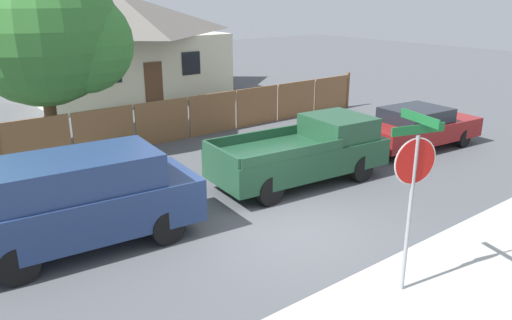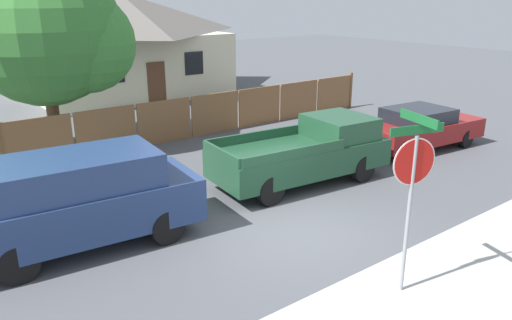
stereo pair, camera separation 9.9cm
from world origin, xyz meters
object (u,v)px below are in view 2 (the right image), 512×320
object	(u,v)px
oak_tree	(51,31)
red_suv	(82,198)
house	(122,42)
stop_sign	(413,174)
parked_sedan	(420,127)
orange_pickup	(307,152)

from	to	relation	value
oak_tree	red_suv	bearing A→B (deg)	-104.13
red_suv	oak_tree	bearing A→B (deg)	81.23
house	oak_tree	world-z (taller)	oak_tree
red_suv	stop_sign	world-z (taller)	stop_sign
house	oak_tree	size ratio (longest dim) A/B	1.53
house	parked_sedan	distance (m)	15.99
parked_sedan	house	bearing A→B (deg)	109.37
red_suv	parked_sedan	xyz separation A→B (m)	(11.35, 0.00, -0.33)
red_suv	parked_sedan	world-z (taller)	red_suv
parked_sedan	stop_sign	world-z (taller)	stop_sign
oak_tree	parked_sedan	world-z (taller)	oak_tree
house	stop_sign	world-z (taller)	house
house	parked_sedan	xyz separation A→B (m)	(3.84, -15.40, -1.93)
orange_pickup	parked_sedan	world-z (taller)	orange_pickup
orange_pickup	stop_sign	xyz separation A→B (m)	(-2.34, -5.01, 1.33)
orange_pickup	parked_sedan	bearing A→B (deg)	5.64
oak_tree	stop_sign	world-z (taller)	oak_tree
oak_tree	red_suv	distance (m)	7.87
orange_pickup	stop_sign	world-z (taller)	stop_sign
orange_pickup	parked_sedan	distance (m)	5.18
red_suv	parked_sedan	bearing A→B (deg)	5.37
stop_sign	orange_pickup	bearing A→B (deg)	81.67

